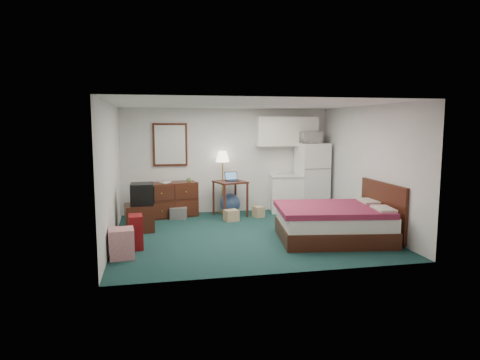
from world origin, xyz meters
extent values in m
cube|color=#0D3130|center=(0.00, 0.00, 0.00)|extent=(5.00, 4.50, 0.01)
cube|color=silver|center=(0.00, 0.00, 2.50)|extent=(5.00, 4.50, 0.01)
cube|color=silver|center=(0.00, 2.25, 1.25)|extent=(5.00, 0.01, 2.50)
cube|color=silver|center=(0.00, -2.25, 1.25)|extent=(5.00, 0.01, 2.50)
cube|color=silver|center=(-2.50, 0.00, 1.25)|extent=(0.01, 4.50, 2.50)
cube|color=silver|center=(2.50, 0.00, 1.25)|extent=(0.01, 4.50, 2.50)
sphere|color=#354F80|center=(0.03, 1.96, 0.24)|extent=(0.58, 0.58, 0.49)
imported|color=white|center=(1.96, 1.83, 1.84)|extent=(0.52, 0.33, 0.34)
imported|color=tan|center=(-1.59, 1.80, 0.91)|extent=(0.16, 0.10, 0.23)
imported|color=tan|center=(-1.50, 1.94, 0.90)|extent=(0.16, 0.03, 0.21)
imported|color=#60964E|center=(-0.95, 1.95, 0.85)|extent=(0.13, 0.11, 0.11)
camera|label=1|loc=(-1.76, -7.92, 2.13)|focal=32.00mm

